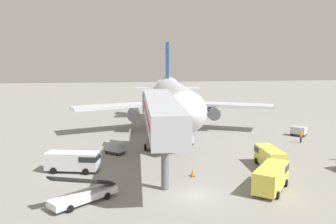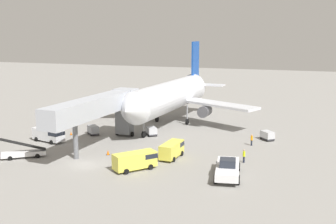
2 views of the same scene
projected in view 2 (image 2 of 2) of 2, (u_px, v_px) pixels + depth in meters
name	position (u px, v px, depth m)	size (l,w,h in m)	color
ground_plane	(84.00, 164.00, 55.02)	(300.00, 300.00, 0.00)	gray
airplane_at_gate	(171.00, 96.00, 78.25)	(33.53, 34.97, 15.07)	silver
jet_bridge	(100.00, 108.00, 62.15)	(4.37, 22.00, 7.85)	#B2B7C1
pushback_tug	(228.00, 168.00, 50.07)	(3.89, 7.80, 2.34)	white
belt_loader_truck	(24.00, 152.00, 57.88)	(5.67, 4.90, 2.93)	white
service_van_near_left	(49.00, 134.00, 66.17)	(5.83, 3.14, 2.09)	silver
service_van_outer_right	(172.00, 149.00, 57.73)	(2.29, 5.03, 2.16)	#E5DB4C
service_van_far_center	(136.00, 160.00, 52.78)	(4.98, 5.50, 2.22)	#E5DB4C
baggage_cart_outer_left	(151.00, 131.00, 70.16)	(2.38, 2.46, 1.43)	#38383D
baggage_cart_rear_right	(93.00, 130.00, 70.76)	(2.70, 2.63, 1.55)	#38383D
baggage_cart_mid_right	(267.00, 135.00, 67.20)	(2.46, 2.53, 1.45)	#38383D
ground_crew_worker_foreground	(244.00, 156.00, 55.63)	(0.48, 0.48, 1.79)	#1E2333
ground_crew_worker_midground	(252.00, 140.00, 64.00)	(0.41, 0.41, 1.76)	#1E2333
safety_cone_alpha	(71.00, 133.00, 70.62)	(0.40, 0.40, 0.62)	black
safety_cone_bravo	(153.00, 129.00, 73.57)	(0.35, 0.35, 0.54)	black
safety_cone_charlie	(108.00, 152.00, 59.27)	(0.46, 0.46, 0.71)	black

